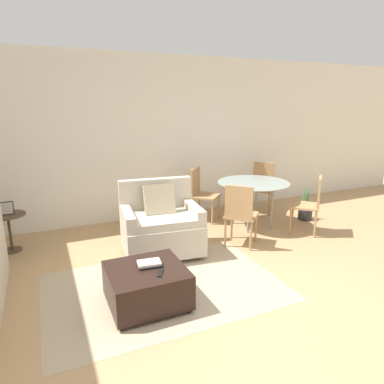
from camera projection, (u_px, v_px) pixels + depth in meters
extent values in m
plane|color=tan|center=(254.00, 317.00, 3.23)|extent=(20.00, 20.00, 0.00)
cube|color=white|center=(148.00, 139.00, 5.79)|extent=(12.00, 0.06, 2.75)
cube|color=tan|center=(164.00, 287.00, 3.77)|extent=(2.52, 1.70, 0.00)
cube|color=beige|center=(184.00, 315.00, 3.26)|extent=(2.47, 0.06, 0.00)
cube|color=beige|center=(174.00, 300.00, 3.51)|extent=(2.47, 0.06, 0.00)
cube|color=beige|center=(164.00, 287.00, 3.76)|extent=(2.47, 0.06, 0.00)
cube|color=beige|center=(156.00, 275.00, 4.02)|extent=(2.47, 0.06, 0.00)
cube|color=beige|center=(149.00, 265.00, 4.27)|extent=(2.47, 0.06, 0.00)
cube|color=beige|center=(162.00, 236.00, 4.54)|extent=(1.08, 0.91, 0.39)
cube|color=beige|center=(162.00, 219.00, 4.45)|extent=(0.83, 0.76, 0.10)
cube|color=beige|center=(156.00, 197.00, 4.75)|extent=(1.01, 0.23, 0.51)
cube|color=beige|center=(128.00, 218.00, 4.34)|extent=(0.20, 0.75, 0.20)
cube|color=beige|center=(193.00, 211.00, 4.60)|extent=(0.20, 0.75, 0.20)
cylinder|color=brown|center=(135.00, 266.00, 4.18)|extent=(0.05, 0.05, 0.06)
cylinder|color=brown|center=(199.00, 257.00, 4.43)|extent=(0.05, 0.05, 0.06)
cylinder|color=brown|center=(128.00, 246.00, 4.77)|extent=(0.05, 0.05, 0.06)
cylinder|color=brown|center=(185.00, 239.00, 5.02)|extent=(0.05, 0.05, 0.06)
cube|color=tan|center=(159.00, 199.00, 4.52)|extent=(0.42, 0.26, 0.41)
cube|color=black|center=(147.00, 284.00, 3.40)|extent=(0.75, 0.71, 0.35)
cylinder|color=black|center=(122.00, 328.00, 3.05)|extent=(0.04, 0.04, 0.04)
cylinder|color=black|center=(189.00, 310.00, 3.31)|extent=(0.04, 0.04, 0.04)
cylinder|color=black|center=(109.00, 294.00, 3.59)|extent=(0.04, 0.04, 0.04)
cylinder|color=black|center=(167.00, 281.00, 3.85)|extent=(0.04, 0.04, 0.04)
cube|color=black|center=(150.00, 265.00, 3.41)|extent=(0.23, 0.18, 0.02)
cube|color=beige|center=(149.00, 263.00, 3.40)|extent=(0.24, 0.18, 0.02)
cube|color=black|center=(160.00, 273.00, 3.26)|extent=(0.11, 0.16, 0.01)
cylinder|color=#4C3828|center=(8.00, 215.00, 4.56)|extent=(0.45, 0.45, 0.02)
cylinder|color=#4C3828|center=(10.00, 233.00, 4.63)|extent=(0.04, 0.04, 0.49)
cylinder|color=#4C3828|center=(13.00, 250.00, 4.69)|extent=(0.25, 0.25, 0.02)
cube|color=black|center=(7.00, 208.00, 4.54)|extent=(0.17, 0.05, 0.18)
cube|color=#B2A893|center=(7.00, 208.00, 4.53)|extent=(0.15, 0.03, 0.15)
cube|color=black|center=(7.00, 211.00, 4.57)|extent=(0.02, 0.04, 0.09)
cylinder|color=#8C9E99|center=(253.00, 182.00, 5.46)|extent=(1.15, 1.15, 0.01)
cylinder|color=#99999E|center=(248.00, 210.00, 5.27)|extent=(0.04, 0.04, 0.73)
cylinder|color=#99999E|center=(272.00, 207.00, 5.44)|extent=(0.04, 0.04, 0.73)
cylinder|color=#99999E|center=(234.00, 203.00, 5.66)|extent=(0.04, 0.04, 0.73)
cylinder|color=#99999E|center=(256.00, 200.00, 5.84)|extent=(0.04, 0.04, 0.73)
cube|color=tan|center=(241.00, 215.00, 4.81)|extent=(0.59, 0.59, 0.03)
cube|color=tan|center=(239.00, 202.00, 4.58)|extent=(0.29, 0.29, 0.45)
cylinder|color=tan|center=(256.00, 228.00, 4.96)|extent=(0.03, 0.03, 0.42)
cylinder|color=tan|center=(232.00, 225.00, 5.09)|extent=(0.03, 0.03, 0.42)
cylinder|color=tan|center=(251.00, 236.00, 4.64)|extent=(0.03, 0.03, 0.42)
cylinder|color=tan|center=(225.00, 233.00, 4.76)|extent=(0.03, 0.03, 0.42)
cube|color=tan|center=(305.00, 206.00, 5.26)|extent=(0.59, 0.59, 0.03)
cube|color=tan|center=(319.00, 192.00, 5.13)|extent=(0.29, 0.29, 0.45)
cylinder|color=tan|center=(292.00, 215.00, 5.54)|extent=(0.03, 0.03, 0.42)
cylinder|color=tan|center=(290.00, 222.00, 5.21)|extent=(0.03, 0.03, 0.42)
cylinder|color=tan|center=(316.00, 217.00, 5.41)|extent=(0.03, 0.03, 0.42)
cylinder|color=tan|center=(315.00, 225.00, 5.09)|extent=(0.03, 0.03, 0.42)
cube|color=tan|center=(206.00, 196.00, 5.81)|extent=(0.59, 0.59, 0.03)
cube|color=tan|center=(195.00, 181.00, 5.82)|extent=(0.29, 0.29, 0.45)
cylinder|color=tan|center=(212.00, 213.00, 5.64)|extent=(0.03, 0.03, 0.42)
cylinder|color=tan|center=(219.00, 207.00, 5.97)|extent=(0.03, 0.03, 0.42)
cylinder|color=tan|center=(192.00, 210.00, 5.77)|extent=(0.03, 0.03, 0.42)
cylinder|color=tan|center=(199.00, 205.00, 6.09)|extent=(0.03, 0.03, 0.42)
cube|color=tan|center=(261.00, 189.00, 6.26)|extent=(0.59, 0.59, 0.03)
cube|color=tan|center=(264.00, 174.00, 6.37)|extent=(0.29, 0.29, 0.45)
cylinder|color=tan|center=(249.00, 203.00, 6.22)|extent=(0.03, 0.03, 0.42)
cylinder|color=tan|center=(269.00, 205.00, 6.09)|extent=(0.03, 0.03, 0.42)
cylinder|color=tan|center=(253.00, 198.00, 6.54)|extent=(0.03, 0.03, 0.42)
cylinder|color=tan|center=(272.00, 199.00, 6.42)|extent=(0.03, 0.03, 0.42)
cylinder|color=#333338|center=(305.00, 213.00, 5.94)|extent=(0.24, 0.24, 0.22)
cylinder|color=black|center=(306.00, 208.00, 5.91)|extent=(0.22, 0.22, 0.02)
cone|color=#387A42|center=(308.00, 196.00, 5.87)|extent=(0.05, 0.07, 0.42)
cone|color=#387A42|center=(304.00, 196.00, 5.91)|extent=(0.08, 0.05, 0.39)
cone|color=#387A42|center=(305.00, 198.00, 5.84)|extent=(0.05, 0.07, 0.37)
cone|color=#387A42|center=(307.00, 197.00, 5.84)|extent=(0.09, 0.05, 0.38)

